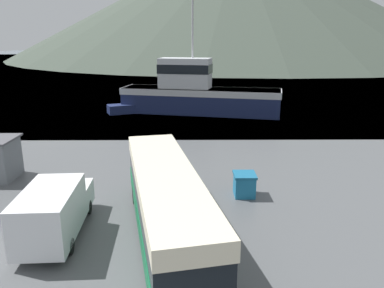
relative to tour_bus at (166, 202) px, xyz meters
The scene contains 6 objects.
water_surface 136.54m from the tour_bus, 90.38° to the left, with size 240.00×240.00×0.00m, color slate.
tour_bus is the anchor object (origin of this frame).
delivery_van 4.94m from the tour_bus, behind, with size 2.40×5.99×2.40m.
fishing_boat 28.72m from the tour_bus, 86.06° to the left, with size 18.72×8.13×12.55m.
storage_bin 6.37m from the tour_bus, 49.66° to the left, with size 1.21×1.35×1.28m.
small_boat 29.82m from the tour_bus, 99.14° to the left, with size 7.76×4.60×1.01m.
Camera 1 is at (1.86, -6.01, 8.48)m, focal length 35.00 mm.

